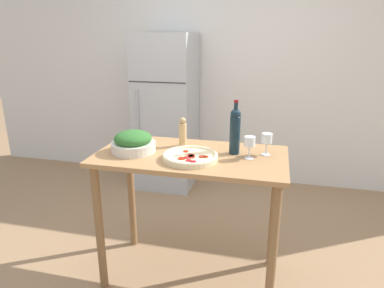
% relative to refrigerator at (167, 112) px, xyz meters
% --- Properties ---
extents(ground_plane, '(14.00, 14.00, 0.00)m').
position_rel_refrigerator_xyz_m(ground_plane, '(0.67, -1.56, -0.87)').
color(ground_plane, '#9E7A56').
extents(wall_back, '(6.40, 0.06, 2.60)m').
position_rel_refrigerator_xyz_m(wall_back, '(0.67, 0.36, 0.43)').
color(wall_back, silver).
rests_on(wall_back, ground_plane).
extents(refrigerator, '(0.62, 0.65, 1.73)m').
position_rel_refrigerator_xyz_m(refrigerator, '(0.00, 0.00, 0.00)').
color(refrigerator, '#B7BCC1').
rests_on(refrigerator, ground_plane).
extents(prep_counter, '(1.26, 0.66, 0.96)m').
position_rel_refrigerator_xyz_m(prep_counter, '(0.67, -1.56, -0.07)').
color(prep_counter, '#A87A4C').
rests_on(prep_counter, ground_plane).
extents(wine_bottle, '(0.07, 0.07, 0.36)m').
position_rel_refrigerator_xyz_m(wine_bottle, '(0.95, -1.48, 0.25)').
color(wine_bottle, '#142833').
rests_on(wine_bottle, prep_counter).
extents(wine_glass_near, '(0.07, 0.07, 0.15)m').
position_rel_refrigerator_xyz_m(wine_glass_near, '(1.05, -1.55, 0.20)').
color(wine_glass_near, silver).
rests_on(wine_glass_near, prep_counter).
extents(wine_glass_far, '(0.07, 0.07, 0.15)m').
position_rel_refrigerator_xyz_m(wine_glass_far, '(1.15, -1.46, 0.20)').
color(wine_glass_far, silver).
rests_on(wine_glass_far, prep_counter).
extents(pepper_mill, '(0.05, 0.05, 0.21)m').
position_rel_refrigerator_xyz_m(pepper_mill, '(0.57, -1.40, 0.19)').
color(pepper_mill, tan).
rests_on(pepper_mill, prep_counter).
extents(salad_bowl, '(0.30, 0.30, 0.15)m').
position_rel_refrigerator_xyz_m(salad_bowl, '(0.28, -1.60, 0.16)').
color(salad_bowl, silver).
rests_on(salad_bowl, prep_counter).
extents(homemade_pizza, '(0.35, 0.35, 0.04)m').
position_rel_refrigerator_xyz_m(homemade_pizza, '(0.69, -1.66, 0.11)').
color(homemade_pizza, beige).
rests_on(homemade_pizza, prep_counter).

